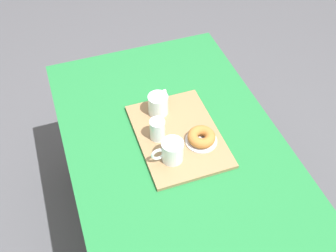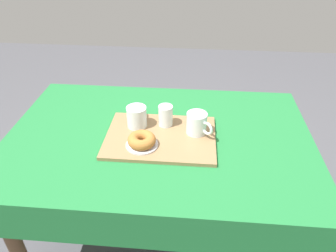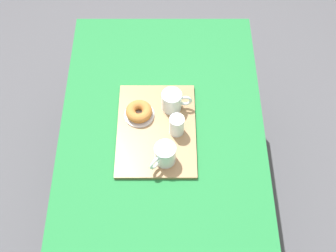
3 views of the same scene
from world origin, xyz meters
name	(u,v)px [view 3 (image 3 of 3)]	position (x,y,z in m)	size (l,w,h in m)	color
ground_plane	(163,195)	(0.00, 0.00, 0.00)	(6.00, 6.00, 0.00)	#47474C
dining_table	(162,139)	(0.00, 0.00, 0.63)	(1.33, 0.89, 0.72)	#1E6B33
serving_tray	(156,129)	(0.01, -0.02, 0.73)	(0.47, 0.34, 0.02)	olive
tea_mug_left	(172,101)	(-0.10, 0.04, 0.78)	(0.09, 0.13, 0.09)	silver
tea_mug_right	(165,155)	(0.16, 0.01, 0.78)	(0.11, 0.11, 0.09)	silver
water_glass_near	(177,126)	(0.02, 0.06, 0.78)	(0.06, 0.06, 0.09)	silver
donut_plate_left	(139,115)	(-0.06, -0.10, 0.74)	(0.13, 0.13, 0.01)	silver
sugar_donut_left	(139,112)	(-0.06, -0.10, 0.76)	(0.12, 0.12, 0.04)	#A3662D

